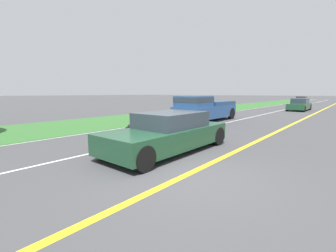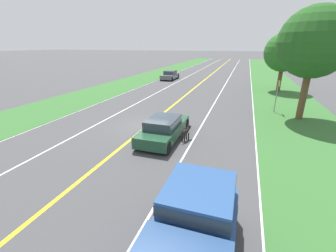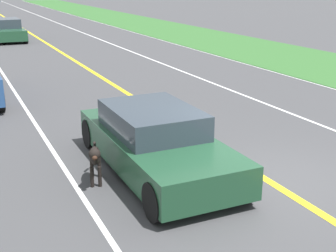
{
  "view_description": "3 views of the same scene",
  "coord_description": "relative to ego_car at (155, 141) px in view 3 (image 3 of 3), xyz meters",
  "views": [
    {
      "loc": [
        -2.95,
        4.24,
        1.93
      ],
      "look_at": [
        2.17,
        -1.87,
        0.77
      ],
      "focal_mm": 24.0,
      "sensor_mm": 36.0,
      "label": 1
    },
    {
      "loc": [
        5.95,
        -13.07,
        5.25
      ],
      "look_at": [
        2.2,
        -1.94,
        0.99
      ],
      "focal_mm": 24.0,
      "sensor_mm": 36.0,
      "label": 2
    },
    {
      "loc": [
        5.34,
        6.84,
        3.81
      ],
      "look_at": [
        1.87,
        -0.63,
        1.19
      ],
      "focal_mm": 50.0,
      "sensor_mm": 36.0,
      "label": 3
    }
  ],
  "objects": [
    {
      "name": "ground_plane",
      "position": [
        -1.78,
        1.44,
        -0.62
      ],
      "size": [
        400.0,
        400.0,
        0.0
      ],
      "primitive_type": "plane",
      "color": "#424244"
    },
    {
      "name": "centre_divider_line",
      "position": [
        -1.78,
        1.44,
        -0.61
      ],
      "size": [
        0.18,
        160.0,
        0.01
      ],
      "primitive_type": "cube",
      "color": "yellow",
      "rests_on": "ground"
    },
    {
      "name": "lane_dash_same_dir",
      "position": [
        1.72,
        1.44,
        -0.61
      ],
      "size": [
        0.1,
        160.0,
        0.01
      ],
      "primitive_type": "cube",
      "color": "white",
      "rests_on": "ground"
    },
    {
      "name": "ego_car",
      "position": [
        0.0,
        0.0,
        0.0
      ],
      "size": [
        1.92,
        4.72,
        1.3
      ],
      "color": "#1E472D",
      "rests_on": "ground"
    },
    {
      "name": "dog",
      "position": [
        1.32,
        0.15,
        -0.07
      ],
      "size": [
        0.44,
        1.13,
        0.86
      ],
      "rotation": [
        0.0,
        0.0,
        -0.28
      ],
      "color": "black",
      "rests_on": "ground"
    },
    {
      "name": "car_trailing_near",
      "position": [
        0.15,
        -23.18,
        0.01
      ],
      "size": [
        1.8,
        4.67,
        1.36
      ],
      "color": "#1E472D",
      "rests_on": "ground"
    }
  ]
}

